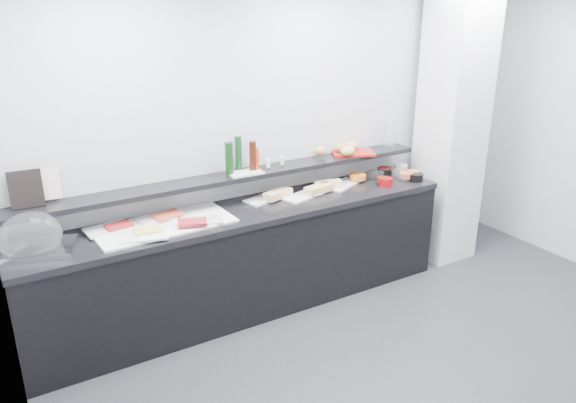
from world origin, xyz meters
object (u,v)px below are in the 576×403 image
bread_tray (353,152)px  carafe (389,132)px  sandwich_plate_mid (304,196)px  cloche_base (36,249)px  condiment_tray (245,173)px  framed_print (26,189)px

bread_tray → carafe: size_ratio=1.26×
sandwich_plate_mid → carafe: carafe is taller
sandwich_plate_mid → cloche_base: bearing=163.6°
cloche_base → sandwich_plate_mid: size_ratio=1.28×
cloche_base → bread_tray: (2.77, 0.16, 0.24)m
bread_tray → condiment_tray: bearing=-154.0°
sandwich_plate_mid → bread_tray: size_ratio=1.04×
sandwich_plate_mid → bread_tray: bearing=-1.8°
framed_print → carafe: carafe is taller
carafe → condiment_tray: bearing=-179.1°
cloche_base → condiment_tray: bearing=23.7°
framed_print → bread_tray: (2.75, -0.05, -0.12)m
cloche_base → framed_print: size_ratio=1.94×
framed_print → bread_tray: framed_print is taller
cloche_base → carafe: 3.21m
sandwich_plate_mid → bread_tray: (0.63, 0.16, 0.25)m
sandwich_plate_mid → condiment_tray: bearing=149.1°
cloche_base → bread_tray: bearing=22.7°
framed_print → condiment_tray: framed_print is taller
framed_print → carafe: bearing=3.1°
framed_print → condiment_tray: bearing=1.1°
cloche_base → framed_print: (0.02, 0.21, 0.36)m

